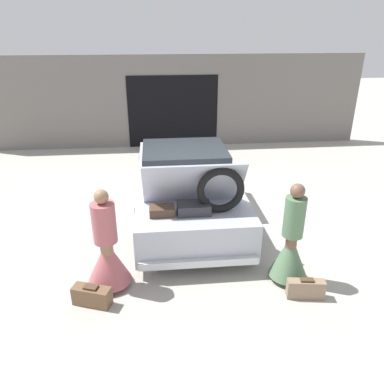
# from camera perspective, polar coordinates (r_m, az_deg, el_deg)

# --- Properties ---
(ground_plane) EXTENTS (40.00, 40.00, 0.00)m
(ground_plane) POSITION_cam_1_polar(r_m,az_deg,el_deg) (7.95, -0.92, -2.75)
(ground_plane) COLOR #ADA89E
(garage_wall_back) EXTENTS (12.00, 0.14, 2.80)m
(garage_wall_back) POSITION_cam_1_polar(r_m,az_deg,el_deg) (11.99, -2.96, 13.54)
(garage_wall_back) COLOR slate
(garage_wall_back) RESTS_ON ground_plane
(car) EXTENTS (1.98, 4.70, 1.66)m
(car) POSITION_cam_1_polar(r_m,az_deg,el_deg) (7.70, -0.93, 1.22)
(car) COLOR #B2B7C6
(car) RESTS_ON ground_plane
(person_left) EXTENTS (0.65, 0.65, 1.56)m
(person_left) POSITION_cam_1_polar(r_m,az_deg,el_deg) (5.66, -12.78, -9.09)
(person_left) COLOR #997051
(person_left) RESTS_ON ground_plane
(person_right) EXTENTS (0.58, 0.58, 1.59)m
(person_right) POSITION_cam_1_polar(r_m,az_deg,el_deg) (5.81, 14.78, -8.14)
(person_right) COLOR brown
(person_right) RESTS_ON ground_plane
(suitcase_beside_left_person) EXTENTS (0.57, 0.36, 0.31)m
(suitcase_beside_left_person) POSITION_cam_1_polar(r_m,az_deg,el_deg) (5.59, -15.01, -15.03)
(suitcase_beside_left_person) COLOR brown
(suitcase_beside_left_person) RESTS_ON ground_plane
(suitcase_beside_right_person) EXTENTS (0.54, 0.22, 0.32)m
(suitcase_beside_right_person) POSITION_cam_1_polar(r_m,az_deg,el_deg) (5.76, 16.92, -13.93)
(suitcase_beside_right_person) COLOR #8C7259
(suitcase_beside_right_person) RESTS_ON ground_plane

